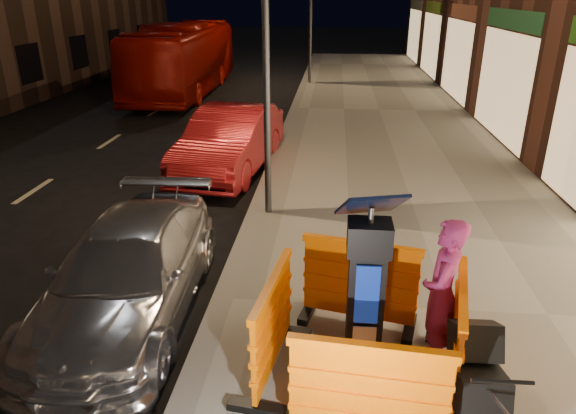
# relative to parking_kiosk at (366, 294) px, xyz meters

# --- Properties ---
(ground_plane) EXTENTS (120.00, 120.00, 0.00)m
(ground_plane) POSITION_rel_parking_kiosk_xyz_m (-1.80, 1.33, -1.16)
(ground_plane) COLOR black
(ground_plane) RESTS_ON ground
(sidewalk) EXTENTS (6.00, 60.00, 0.15)m
(sidewalk) POSITION_rel_parking_kiosk_xyz_m (1.20, 1.33, -1.08)
(sidewalk) COLOR gray
(sidewalk) RESTS_ON ground
(kerb) EXTENTS (0.30, 60.00, 0.15)m
(kerb) POSITION_rel_parking_kiosk_xyz_m (-1.80, 1.33, -1.08)
(kerb) COLOR slate
(kerb) RESTS_ON ground
(parking_kiosk) EXTENTS (0.74, 0.74, 2.02)m
(parking_kiosk) POSITION_rel_parking_kiosk_xyz_m (0.00, 0.00, 0.00)
(parking_kiosk) COLOR black
(parking_kiosk) RESTS_ON sidewalk
(barrier_front) EXTENTS (1.49, 0.73, 1.13)m
(barrier_front) POSITION_rel_parking_kiosk_xyz_m (0.00, -0.95, -0.45)
(barrier_front) COLOR #FF6B00
(barrier_front) RESTS_ON sidewalk
(barrier_back) EXTENTS (1.54, 0.91, 1.13)m
(barrier_back) POSITION_rel_parking_kiosk_xyz_m (0.00, 0.95, -0.45)
(barrier_back) COLOR #FF6B00
(barrier_back) RESTS_ON sidewalk
(barrier_kerbside) EXTENTS (0.80, 1.52, 1.13)m
(barrier_kerbside) POSITION_rel_parking_kiosk_xyz_m (-0.95, 0.00, -0.45)
(barrier_kerbside) COLOR #FF6B00
(barrier_kerbside) RESTS_ON sidewalk
(barrier_bldgside) EXTENTS (0.89, 1.54, 1.13)m
(barrier_bldgside) POSITION_rel_parking_kiosk_xyz_m (0.95, 0.00, -0.45)
(barrier_bldgside) COLOR #FF6B00
(barrier_bldgside) RESTS_ON sidewalk
(car_silver) EXTENTS (1.88, 4.28, 1.23)m
(car_silver) POSITION_rel_parking_kiosk_xyz_m (-2.97, 1.15, -1.16)
(car_silver) COLOR silver
(car_silver) RESTS_ON ground
(car_red) EXTENTS (2.10, 4.67, 1.49)m
(car_red) POSITION_rel_parking_kiosk_xyz_m (-2.79, 7.09, -1.16)
(car_red) COLOR #A7181D
(car_red) RESTS_ON ground
(bus_doubledecker) EXTENTS (2.64, 10.22, 2.83)m
(bus_doubledecker) POSITION_rel_parking_kiosk_xyz_m (-6.68, 17.17, -1.16)
(bus_doubledecker) COLOR #980C04
(bus_doubledecker) RESTS_ON ground
(man) EXTENTS (0.59, 0.73, 1.73)m
(man) POSITION_rel_parking_kiosk_xyz_m (0.82, 0.31, -0.15)
(man) COLOR #9A2564
(man) RESTS_ON sidewalk
(stroller) EXTENTS (0.53, 0.79, 0.98)m
(stroller) POSITION_rel_parking_kiosk_xyz_m (1.02, -0.59, -0.52)
(stroller) COLOR black
(stroller) RESTS_ON sidewalk
(street_lamp_mid) EXTENTS (0.12, 0.12, 6.00)m
(street_lamp_mid) POSITION_rel_parking_kiosk_xyz_m (-1.55, 4.33, 1.99)
(street_lamp_mid) COLOR #3F3F44
(street_lamp_mid) RESTS_ON sidewalk
(street_lamp_far) EXTENTS (0.12, 0.12, 6.00)m
(street_lamp_far) POSITION_rel_parking_kiosk_xyz_m (-1.55, 19.33, 1.99)
(street_lamp_far) COLOR #3F3F44
(street_lamp_far) RESTS_ON sidewalk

